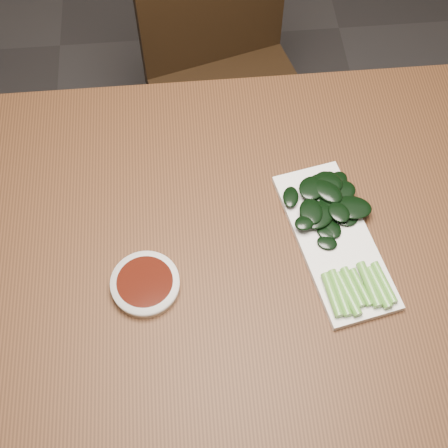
% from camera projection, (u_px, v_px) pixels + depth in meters
% --- Properties ---
extents(ground, '(6.00, 6.00, 0.00)m').
position_uv_depth(ground, '(233.00, 363.00, 1.81)').
color(ground, '#2A2828').
rests_on(ground, ground).
extents(table, '(1.40, 0.80, 0.75)m').
position_uv_depth(table, '(237.00, 257.00, 1.22)').
color(table, '#462714').
rests_on(table, ground).
extents(chair_far, '(0.50, 0.50, 0.89)m').
position_uv_depth(chair_far, '(227.00, 76.00, 1.72)').
color(chair_far, black).
rests_on(chair_far, ground).
extents(sauce_bowl, '(0.12, 0.12, 0.02)m').
position_uv_depth(sauce_bowl, '(145.00, 284.00, 1.10)').
color(sauce_bowl, white).
rests_on(sauce_bowl, table).
extents(serving_plate, '(0.19, 0.34, 0.01)m').
position_uv_depth(serving_plate, '(334.00, 240.00, 1.15)').
color(serving_plate, white).
rests_on(serving_plate, table).
extents(gai_lan, '(0.17, 0.31, 0.02)m').
position_uv_depth(gai_lan, '(337.00, 227.00, 1.14)').
color(gai_lan, '#5A9A35').
rests_on(gai_lan, serving_plate).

